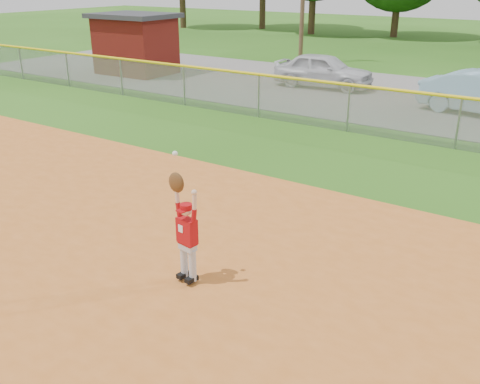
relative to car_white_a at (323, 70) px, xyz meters
name	(u,v)px	position (x,y,z in m)	size (l,w,h in m)	color
ground	(120,260)	(3.75, -16.05, -0.77)	(120.00, 120.00, 0.00)	#2A5D15
parking_strip	(406,98)	(3.75, -0.05, -0.76)	(44.00, 10.00, 0.03)	slate
car_white_a	(323,70)	(0.00, 0.00, 0.00)	(1.75, 4.35, 1.48)	silver
utility_shed	(136,43)	(-9.39, -1.89, 0.72)	(3.96, 3.11, 2.93)	#51110B
outfield_fence	(349,104)	(3.75, -6.05, 0.11)	(40.06, 0.10, 1.55)	gray
ballplayer	(186,229)	(5.22, -15.96, 0.20)	(0.59, 0.28, 2.13)	silver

